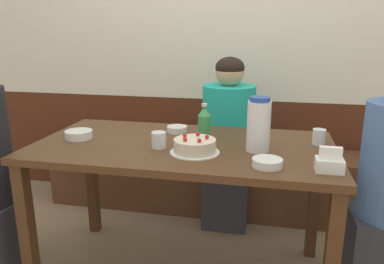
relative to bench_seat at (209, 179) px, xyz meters
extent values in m
cube|color=#4C2314|center=(0.00, 0.22, 0.17)|extent=(4.80, 0.04, 0.81)
cube|color=#56331E|center=(0.00, 0.00, 0.00)|extent=(2.43, 0.38, 0.47)
cube|color=#4C2D19|center=(0.00, -0.83, 0.51)|extent=(1.51, 0.78, 0.03)
cube|color=#4C2D19|center=(-0.70, -1.17, 0.13)|extent=(0.06, 0.06, 0.73)
cube|color=#4C2D19|center=(-0.70, -0.49, 0.13)|extent=(0.06, 0.06, 0.73)
cube|color=#4C2D19|center=(0.70, -0.49, 0.13)|extent=(0.06, 0.06, 0.73)
cylinder|color=white|center=(0.09, -0.96, 0.53)|extent=(0.23, 0.23, 0.01)
cylinder|color=beige|center=(0.09, -0.96, 0.56)|extent=(0.20, 0.20, 0.06)
sphere|color=red|center=(0.14, -0.95, 0.61)|extent=(0.02, 0.02, 0.02)
sphere|color=red|center=(0.09, -0.90, 0.61)|extent=(0.02, 0.02, 0.02)
sphere|color=red|center=(0.03, -0.94, 0.61)|extent=(0.02, 0.02, 0.02)
sphere|color=red|center=(0.05, -1.01, 0.61)|extent=(0.02, 0.02, 0.02)
sphere|color=red|center=(0.12, -1.01, 0.61)|extent=(0.02, 0.02, 0.02)
cylinder|color=white|center=(0.37, -0.87, 0.65)|extent=(0.11, 0.11, 0.24)
cylinder|color=#28479E|center=(0.37, -0.87, 0.78)|extent=(0.09, 0.09, 0.02)
cylinder|color=#388E4C|center=(0.09, -0.72, 0.59)|extent=(0.07, 0.07, 0.13)
cone|color=#388E4C|center=(0.09, -0.72, 0.68)|extent=(0.07, 0.07, 0.05)
cylinder|color=silver|center=(0.09, -0.72, 0.71)|extent=(0.03, 0.03, 0.01)
cube|color=white|center=(0.67, -1.08, 0.56)|extent=(0.11, 0.08, 0.05)
cube|color=white|center=(0.67, -1.08, 0.61)|extent=(0.09, 0.03, 0.05)
cylinder|color=white|center=(-0.09, -0.62, 0.55)|extent=(0.11, 0.11, 0.03)
cylinder|color=white|center=(0.42, -1.08, 0.55)|extent=(0.13, 0.13, 0.04)
cylinder|color=white|center=(-0.57, -0.85, 0.55)|extent=(0.14, 0.14, 0.04)
cylinder|color=silver|center=(-0.10, -0.92, 0.57)|extent=(0.07, 0.07, 0.08)
cylinder|color=silver|center=(0.67, -0.70, 0.57)|extent=(0.07, 0.07, 0.08)
cube|color=#33333D|center=(0.15, -0.18, -0.01)|extent=(0.30, 0.34, 0.45)
cylinder|color=#1EB2A3|center=(0.15, -0.18, 0.48)|extent=(0.35, 0.35, 0.53)
sphere|color=tan|center=(0.15, -0.18, 0.82)|extent=(0.18, 0.18, 0.18)
ellipsoid|color=black|center=(0.15, -0.18, 0.85)|extent=(0.19, 0.19, 0.14)
cube|color=#33333D|center=(1.01, -0.79, -0.01)|extent=(0.34, 0.30, 0.45)
camera|label=1|loc=(0.42, -2.60, 1.09)|focal=35.00mm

